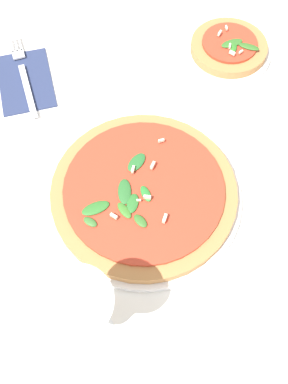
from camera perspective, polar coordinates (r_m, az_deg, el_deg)
ground_plane at (r=0.77m, az=-0.02°, el=-0.74°), size 6.00×6.00×0.00m
pizza_arugula_main at (r=0.76m, az=-0.02°, el=-0.47°), size 0.33×0.33×0.05m
pizza_personal_side at (r=0.98m, az=10.67°, el=17.39°), size 0.18×0.18×0.05m
wine_glass at (r=0.58m, az=-8.10°, el=-14.85°), size 0.09×0.09×0.18m
napkin at (r=0.95m, az=-14.85°, el=13.53°), size 0.16×0.10×0.01m
fork at (r=0.96m, az=-15.01°, el=14.07°), size 0.22×0.03×0.00m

